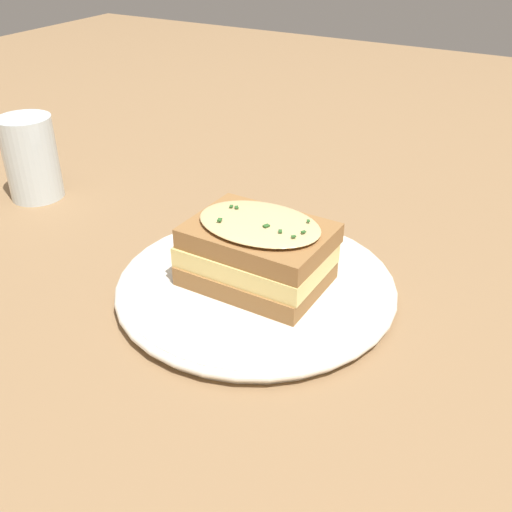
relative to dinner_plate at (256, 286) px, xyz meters
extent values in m
plane|color=olive|center=(-0.03, -0.03, -0.01)|extent=(2.40, 2.40, 0.00)
cylinder|color=silver|center=(0.00, 0.00, 0.00)|extent=(0.26, 0.26, 0.01)
torus|color=silver|center=(0.00, 0.00, 0.00)|extent=(0.27, 0.27, 0.01)
cube|color=olive|center=(0.00, 0.00, 0.02)|extent=(0.13, 0.09, 0.02)
cube|color=#EAD17A|center=(0.00, 0.00, 0.04)|extent=(0.13, 0.09, 0.02)
cube|color=olive|center=(0.00, 0.00, 0.05)|extent=(0.13, 0.10, 0.02)
ellipsoid|color=#DBBC7F|center=(0.00, 0.00, 0.07)|extent=(0.12, 0.09, 0.01)
cube|color=#2D6028|center=(0.04, 0.02, 0.07)|extent=(0.00, 0.00, 0.00)
cube|color=#2D6028|center=(0.03, -0.01, 0.07)|extent=(0.01, 0.01, 0.00)
cube|color=#2D6028|center=(0.05, 0.00, 0.07)|extent=(0.00, 0.01, 0.00)
cube|color=#2D6028|center=(0.04, -0.01, 0.07)|extent=(0.00, 0.00, 0.00)
cube|color=#2D6028|center=(0.01, -0.01, 0.07)|extent=(0.01, 0.01, 0.00)
cube|color=#2D6028|center=(-0.03, 0.01, 0.07)|extent=(0.01, 0.01, 0.00)
cube|color=#2D6028|center=(-0.03, 0.01, 0.07)|extent=(0.00, 0.01, 0.00)
cube|color=#2D6028|center=(-0.03, -0.02, 0.07)|extent=(0.01, 0.01, 0.00)
cylinder|color=silver|center=(-0.35, 0.05, 0.04)|extent=(0.07, 0.07, 0.10)
camera|label=1|loc=(0.24, -0.42, 0.32)|focal=42.00mm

